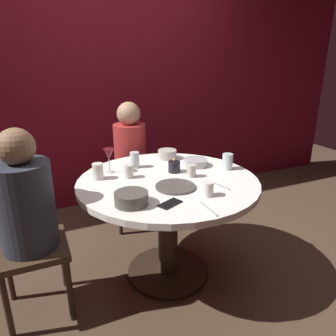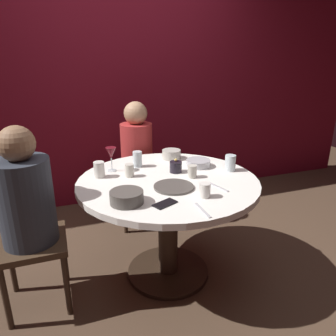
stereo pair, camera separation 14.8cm
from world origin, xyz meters
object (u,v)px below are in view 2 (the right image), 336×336
Objects in this scene: cell_phone at (165,204)px; cup_far_edge at (137,159)px; candle_holder at (176,167)px; cup_near_candle at (99,170)px; cup_by_left_diner at (230,163)px; seated_diner_back at (137,151)px; cup_by_right_diner at (129,170)px; cup_center_front at (192,171)px; seated_diner_left at (26,202)px; wine_glass at (111,154)px; cup_beside_wine at (205,190)px; bowl_serving_large at (198,163)px; dinner_plate at (174,187)px; dining_table at (168,203)px; bowl_salad_center at (127,197)px; bowl_small_white at (171,154)px.

cell_phone is 0.68m from cup_far_edge.
cup_near_candle is (-0.53, 0.08, 0.01)m from candle_holder.
cell_phone is 1.21× the size of cup_by_left_diner.
seated_diner_back reaches higher than cup_by_right_diner.
cup_far_edge is at bearing 152.72° from cup_by_left_diner.
seated_diner_left is at bearing 178.75° from cup_center_front.
wine_glass is 0.77m from cup_beside_wine.
wine_glass is at bearing 43.00° from cup_near_candle.
wine_glass is 0.20m from cup_by_right_diner.
cell_phone is at bearing -130.40° from bowl_serving_large.
cup_by_right_diner is (0.09, -0.16, -0.08)m from wine_glass.
cell_phone is 1.63× the size of cup_center_front.
cup_far_edge is (-0.61, 0.31, 0.00)m from cup_by_left_diner.
wine_glass is 0.55m from dinner_plate.
cup_by_right_diner is at bearing 126.72° from dinner_plate.
wine_glass is 0.21m from cup_far_edge.
wine_glass is at bearing 124.20° from cup_beside_wine.
seated_diner_back reaches higher than candle_holder.
cup_near_candle reaches higher than bowl_serving_large.
cup_center_front is 1.00× the size of cup_beside_wine.
dining_table is 1.04× the size of seated_diner_back.
seated_diner_left is 0.83m from cup_far_edge.
cup_far_edge reaches higher than candle_holder.
seated_diner_back is at bearing 97.69° from candle_holder.
seated_diner_back is 0.89m from cup_center_front.
cup_far_edge is (0.22, 0.59, 0.02)m from bowl_salad_center.
cup_center_front reaches higher than cell_phone.
seated_diner_left is 13.80× the size of cup_center_front.
bowl_salad_center is (-0.33, -0.12, 0.03)m from dinner_plate.
seated_diner_back is 0.74m from bowl_serving_large.
wine_glass is at bearing -171.28° from cup_far_edge.
bowl_salad_center is 2.13× the size of cup_by_right_diner.
cup_far_edge is (0.30, 0.13, 0.00)m from cup_near_candle.
cell_phone is at bearing -24.36° from bowl_salad_center.
bowl_small_white is (0.18, 0.42, 0.21)m from dining_table.
cup_far_edge is (-0.11, 0.47, 0.05)m from dinner_plate.
cup_far_edge reaches higher than cup_by_right_diner.
cup_near_candle is (-0.43, -0.65, 0.09)m from seated_diner_back.
bowl_serving_large is at bearing 45.32° from dinner_plate.
cell_phone is at bearing -91.67° from cup_far_edge.
seated_diner_back reaches higher than dinner_plate.
cup_by_left_diner is at bearing 0.38° from seated_diner_left.
bowl_serving_large is at bearing -19.44° from cup_far_edge.
cell_phone is at bearing -25.68° from seated_diner_left.
cell_phone is at bearing -176.87° from cup_beside_wine.
candle_holder is at bearing 40.69° from bowl_salad_center.
cup_beside_wine reaches higher than bowl_small_white.
wine_glass is 0.59m from cup_center_front.
candle_holder is 0.68× the size of bowl_small_white.
bowl_serving_large is at bearing -63.96° from bowl_small_white.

